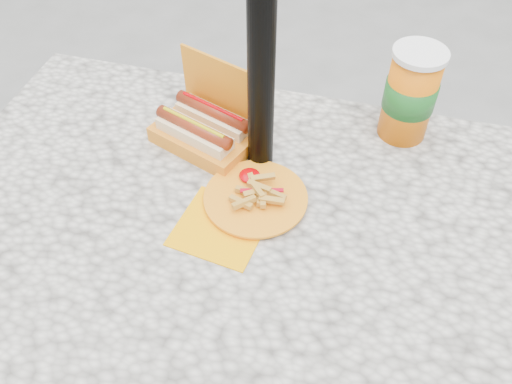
# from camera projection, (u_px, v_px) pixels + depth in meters

# --- Properties ---
(picnic_table) EXTENTS (1.20, 0.80, 0.75)m
(picnic_table) POSITION_uv_depth(u_px,v_px,m) (240.00, 253.00, 1.08)
(picnic_table) COLOR beige
(picnic_table) RESTS_ON ground
(hotdog_box) EXTENTS (0.24, 0.20, 0.17)m
(hotdog_box) POSITION_uv_depth(u_px,v_px,m) (206.00, 128.00, 1.11)
(hotdog_box) COLOR orange
(hotdog_box) RESTS_ON picnic_table
(fries_plate) EXTENTS (0.23, 0.26, 0.04)m
(fries_plate) POSITION_uv_depth(u_px,v_px,m) (253.00, 199.00, 1.02)
(fries_plate) COLOR #FFA401
(fries_plate) RESTS_ON picnic_table
(soda_cup) EXTENTS (0.11, 0.11, 0.20)m
(soda_cup) POSITION_uv_depth(u_px,v_px,m) (410.00, 94.00, 1.09)
(soda_cup) COLOR orange
(soda_cup) RESTS_ON picnic_table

